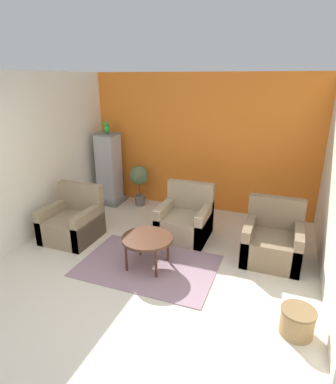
{
  "coord_description": "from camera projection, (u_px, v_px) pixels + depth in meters",
  "views": [
    {
      "loc": [
        1.58,
        -2.39,
        2.5
      ],
      "look_at": [
        0.0,
        1.74,
        0.91
      ],
      "focal_mm": 30.0,
      "sensor_mm": 36.0,
      "label": 1
    }
  ],
  "objects": [
    {
      "name": "wall_back_accent",
      "position": [
        201.0,
        144.0,
        6.13
      ],
      "size": [
        4.46,
        0.06,
        2.59
      ],
      "color": "orange",
      "rests_on": "ground_plane"
    },
    {
      "name": "birdcage",
      "position": [
        109.0,
        170.0,
        6.56
      ],
      "size": [
        0.52,
        0.52,
        1.45
      ],
      "color": "slate",
      "rests_on": "ground_plane"
    },
    {
      "name": "armchair_left",
      "position": [
        73.0,
        223.0,
        5.2
      ],
      "size": [
        0.79,
        0.78,
        0.86
      ],
      "color": "#8E7A5B",
      "rests_on": "ground_plane"
    },
    {
      "name": "ground_plane",
      "position": [
        111.0,
        321.0,
        3.48
      ],
      "size": [
        20.0,
        20.0,
        0.0
      ],
      "primitive_type": "plane",
      "color": "beige",
      "rests_on": "ground"
    },
    {
      "name": "armchair_middle",
      "position": [
        185.0,
        221.0,
        5.26
      ],
      "size": [
        0.79,
        0.78,
        0.86
      ],
      "color": "#9E896B",
      "rests_on": "ground_plane"
    },
    {
      "name": "wall_left",
      "position": [
        44.0,
        154.0,
        5.31
      ],
      "size": [
        0.06,
        3.49,
        2.59
      ],
      "color": "silver",
      "rests_on": "ground_plane"
    },
    {
      "name": "parrot",
      "position": [
        106.0,
        128.0,
        6.27
      ],
      "size": [
        0.11,
        0.2,
        0.24
      ],
      "color": "green",
      "rests_on": "birdcage"
    },
    {
      "name": "potted_plant",
      "position": [
        139.0,
        179.0,
        6.46
      ],
      "size": [
        0.41,
        0.38,
        0.83
      ],
      "color": "#66605B",
      "rests_on": "ground_plane"
    },
    {
      "name": "wicker_basket",
      "position": [
        297.0,
        321.0,
        3.26
      ],
      "size": [
        0.35,
        0.35,
        0.29
      ],
      "color": "#A37F51",
      "rests_on": "ground_plane"
    },
    {
      "name": "area_rug",
      "position": [
        148.0,
        265.0,
        4.49
      ],
      "size": [
        1.88,
        1.25,
        0.01
      ],
      "color": "gray",
      "rests_on": "ground_plane"
    },
    {
      "name": "coffee_table",
      "position": [
        147.0,
        240.0,
        4.36
      ],
      "size": [
        0.7,
        0.7,
        0.45
      ],
      "color": "#472819",
      "rests_on": "ground_plane"
    },
    {
      "name": "armchair_right",
      "position": [
        272.0,
        242.0,
        4.59
      ],
      "size": [
        0.79,
        0.78,
        0.86
      ],
      "color": "#7A664C",
      "rests_on": "ground_plane"
    }
  ]
}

